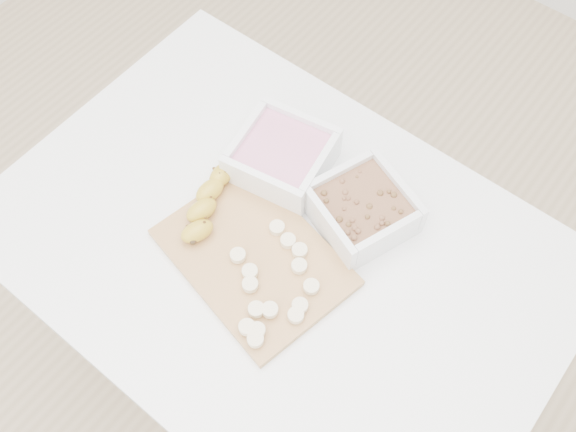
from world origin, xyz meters
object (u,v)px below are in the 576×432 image
Objects in this scene: bowl_yogurt at (282,156)px; bowl_granola at (362,209)px; table at (278,268)px; cutting_board at (254,257)px; banana at (214,197)px.

bowl_yogurt reaches higher than bowl_granola.
bowl_granola is at bearing 57.29° from table.
cutting_board is (0.08, -0.18, -0.03)m from bowl_yogurt.
table is 5.21× the size of bowl_yogurt.
bowl_yogurt is at bearing 71.91° from banana.
bowl_yogurt reaches higher than banana.
bowl_granola is at bearing 0.28° from bowl_yogurt.
banana is (-0.12, 0.04, 0.03)m from cutting_board.
table is at bearing -122.71° from bowl_granola.
bowl_yogurt is 0.15m from banana.
bowl_granola is at bearing 61.20° from cutting_board.
table is 3.16× the size of cutting_board.
table is at bearing 2.40° from banana.
bowl_granola is 0.26m from banana.
banana is at bearing -176.50° from table.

